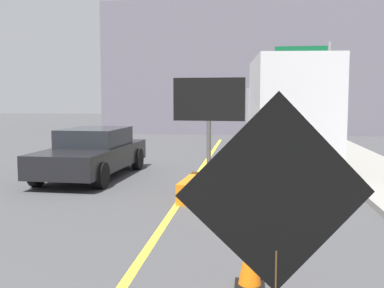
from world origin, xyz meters
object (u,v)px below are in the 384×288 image
at_px(highway_guide_sign, 313,74).
at_px(arrow_board_trailer, 209,177).
at_px(pickup_car, 93,153).
at_px(traffic_cone_near_sign, 250,257).
at_px(box_truck, 286,110).
at_px(traffic_cone_mid_lane, 232,214).
at_px(roadwork_sign, 277,199).

bearing_deg(highway_guide_sign, arrow_board_trailer, -105.96).
xyz_separation_m(pickup_car, traffic_cone_near_sign, (4.44, -7.40, -0.33)).
height_order(pickup_car, highway_guide_sign, highway_guide_sign).
relative_size(arrow_board_trailer, box_truck, 0.38).
distance_m(pickup_car, traffic_cone_mid_lane, 6.62).
height_order(roadwork_sign, arrow_board_trailer, arrow_board_trailer).
xyz_separation_m(arrow_board_trailer, traffic_cone_near_sign, (0.92, -4.91, -0.11)).
relative_size(pickup_car, traffic_cone_mid_lane, 7.42).
height_order(arrow_board_trailer, traffic_cone_mid_lane, arrow_board_trailer).
height_order(roadwork_sign, pickup_car, roadwork_sign).
height_order(roadwork_sign, box_truck, box_truck).
bearing_deg(arrow_board_trailer, box_truck, 67.73).
bearing_deg(highway_guide_sign, traffic_cone_near_sign, -99.32).
xyz_separation_m(roadwork_sign, arrow_board_trailer, (-1.12, 6.72, -0.99)).
xyz_separation_m(traffic_cone_near_sign, traffic_cone_mid_lane, (-0.30, 2.24, -0.04)).
xyz_separation_m(box_truck, traffic_cone_near_sign, (-1.15, -9.96, -1.48)).
relative_size(box_truck, traffic_cone_near_sign, 9.65).
distance_m(pickup_car, highway_guide_sign, 14.17).
bearing_deg(roadwork_sign, traffic_cone_near_sign, 96.21).
bearing_deg(box_truck, roadwork_sign, -94.63).
bearing_deg(arrow_board_trailer, roadwork_sign, -80.57).
height_order(roadwork_sign, traffic_cone_mid_lane, roadwork_sign).
bearing_deg(pickup_car, roadwork_sign, -63.25).
relative_size(box_truck, highway_guide_sign, 1.44).
height_order(arrow_board_trailer, traffic_cone_near_sign, arrow_board_trailer).
bearing_deg(traffic_cone_mid_lane, roadwork_sign, -82.95).
height_order(traffic_cone_near_sign, traffic_cone_mid_lane, traffic_cone_near_sign).
height_order(box_truck, traffic_cone_near_sign, box_truck).
distance_m(roadwork_sign, traffic_cone_mid_lane, 4.24).
xyz_separation_m(roadwork_sign, box_truck, (0.95, 11.77, 0.37)).
xyz_separation_m(highway_guide_sign, traffic_cone_near_sign, (-3.13, -19.06, -3.06)).
xyz_separation_m(roadwork_sign, traffic_cone_near_sign, (-0.20, 1.81, -1.10)).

